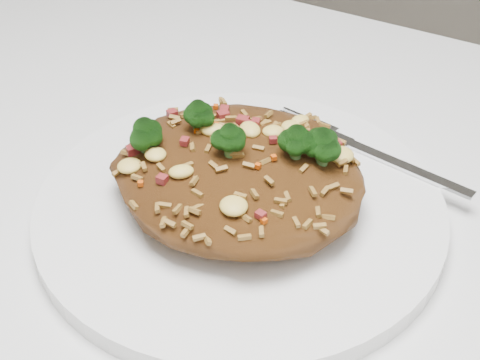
% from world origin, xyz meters
% --- Properties ---
extents(dining_table, '(1.20, 0.80, 0.75)m').
position_xyz_m(dining_table, '(0.00, 0.00, 0.66)').
color(dining_table, silver).
rests_on(dining_table, ground).
extents(plate, '(0.27, 0.27, 0.01)m').
position_xyz_m(plate, '(0.03, 0.07, 0.76)').
color(plate, white).
rests_on(plate, dining_table).
extents(fried_rice, '(0.17, 0.15, 0.07)m').
position_xyz_m(fried_rice, '(0.03, 0.07, 0.79)').
color(fried_rice, brown).
rests_on(fried_rice, plate).
extents(fork, '(0.16, 0.04, 0.00)m').
position_xyz_m(fork, '(0.09, 0.16, 0.77)').
color(fork, silver).
rests_on(fork, plate).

